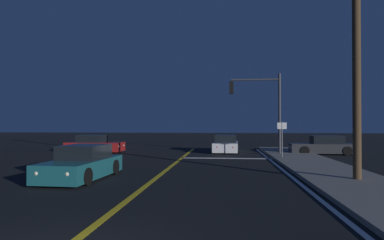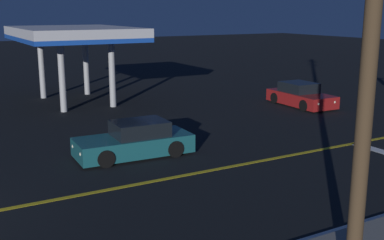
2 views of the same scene
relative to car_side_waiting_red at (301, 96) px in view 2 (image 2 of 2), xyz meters
The scene contains 5 objects.
lane_line_center 13.42m from the car_side_waiting_red, 56.93° to the right, with size 0.20×31.04×0.01m, color gold.
lane_line_edge_right 17.05m from the car_side_waiting_red, 41.22° to the right, with size 0.16×31.04×0.01m, color white.
car_side_waiting_red is the anchor object (origin of this frame).
car_mid_block_teal 13.02m from the car_side_waiting_red, 70.17° to the right, with size 2.03×4.45×1.34m.
gas_station_canopy 13.76m from the car_side_waiting_red, 124.33° to the right, with size 8.81×6.32×4.46m.
Camera 2 is at (13.43, 1.35, 5.42)m, focal length 44.87 mm.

